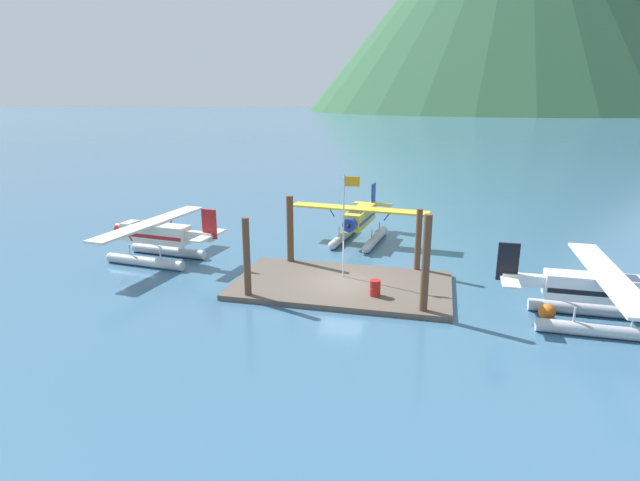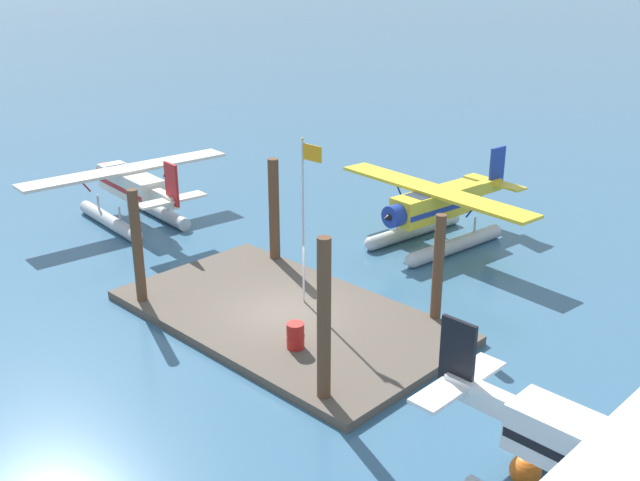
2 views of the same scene
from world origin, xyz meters
TOP-DOWN VIEW (x-y plane):
  - ground_plane at (0.00, 0.00)m, footprint 1200.00×1200.00m
  - dock_platform at (0.00, 0.00)m, footprint 12.33×6.98m
  - piling_near_left at (-4.58, -2.98)m, footprint 0.38×0.38m
  - piling_near_right at (4.71, -2.90)m, footprint 0.40×0.40m
  - piling_far_left at (-4.05, 3.24)m, footprint 0.44×0.44m
  - piling_far_right at (4.07, 3.46)m, footprint 0.38×0.38m
  - flagpole at (-0.03, 1.10)m, footprint 0.95×0.10m
  - fuel_drum at (2.11, -1.52)m, footprint 0.62×0.62m
  - mooring_buoy at (10.66, -1.95)m, footprint 0.79×0.79m
  - seaplane_white_stbd_aft at (12.77, -2.17)m, footprint 7.98×10.42m
  - seaplane_yellow_bow_centre at (-0.58, 9.86)m, footprint 10.49×7.95m
  - seaplane_cream_port_fwd at (-13.02, 2.03)m, footprint 7.95×10.49m

SIDE VIEW (x-z plane):
  - ground_plane at x=0.00m, z-range 0.00..0.00m
  - dock_platform at x=0.00m, z-range 0.00..0.30m
  - mooring_buoy at x=10.66m, z-range 0.00..0.79m
  - fuel_drum at x=2.11m, z-range 0.30..1.18m
  - seaplane_white_stbd_aft at x=12.77m, z-range -0.34..3.50m
  - seaplane_yellow_bow_centre at x=-0.58m, z-range -0.34..3.50m
  - seaplane_cream_port_fwd at x=-13.02m, z-range -0.34..3.50m
  - piling_far_right at x=4.07m, z-range 0.00..4.12m
  - piling_near_left at x=-4.58m, z-range 0.00..4.57m
  - piling_far_left at x=-4.05m, z-range 0.00..4.60m
  - piling_near_right at x=4.71m, z-range 0.00..5.22m
  - flagpole at x=-0.03m, z-range 1.04..7.20m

